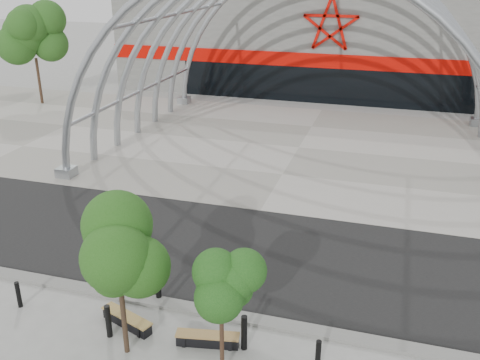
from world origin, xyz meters
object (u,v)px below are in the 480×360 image
object	(u,v)px
street_tree_1	(221,296)
bench_1	(208,340)
bollard_2	(158,285)
bench_0	(127,320)
street_tree_0	(117,252)

from	to	relation	value
street_tree_1	bench_1	size ratio (longest dim) A/B	1.82
bench_1	bollard_2	xyz separation A→B (m)	(-2.16, 1.53, 0.36)
bench_0	bollard_2	size ratio (longest dim) A/B	1.66
street_tree_0	bench_0	distance (m)	3.11
street_tree_0	bench_0	world-z (taller)	street_tree_0
bench_0	bench_1	bearing A→B (deg)	-2.70
street_tree_1	bollard_2	size ratio (longest dim) A/B	3.03
street_tree_0	street_tree_1	xyz separation A→B (m)	(2.73, -0.05, -0.75)
street_tree_1	bench_0	distance (m)	4.02
bench_0	bench_1	xyz separation A→B (m)	(2.51, -0.12, -0.00)
street_tree_1	bollard_2	xyz separation A→B (m)	(-2.89, 2.45, -1.80)
street_tree_1	bench_1	xyz separation A→B (m)	(-0.73, 0.92, -2.15)
bench_1	bollard_2	bearing A→B (deg)	144.68
bench_1	bollard_2	distance (m)	2.68
bench_1	bench_0	bearing A→B (deg)	177.30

